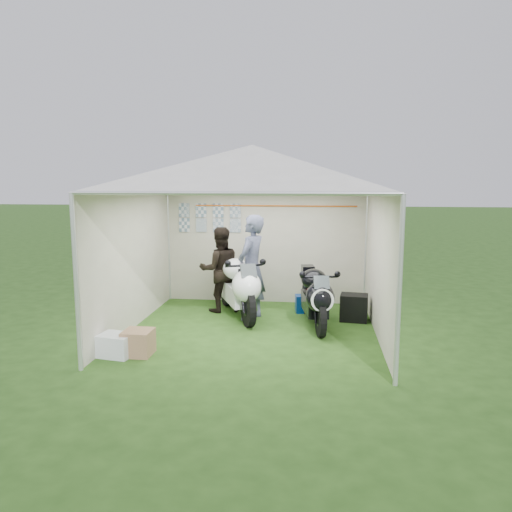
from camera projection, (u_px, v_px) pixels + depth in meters
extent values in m
plane|color=#234414|center=(252.00, 330.00, 8.23)|extent=(80.00, 80.00, 0.00)
cylinder|color=silver|center=(76.00, 284.00, 6.33)|extent=(0.06, 0.06, 2.30)
cylinder|color=silver|center=(399.00, 292.00, 5.85)|extent=(0.06, 0.06, 2.30)
cylinder|color=silver|center=(169.00, 244.00, 10.26)|extent=(0.06, 0.06, 2.30)
cylinder|color=silver|center=(366.00, 247.00, 9.78)|extent=(0.06, 0.06, 2.30)
cube|color=beige|center=(265.00, 246.00, 10.02)|extent=(4.00, 0.02, 2.30)
cube|color=beige|center=(133.00, 259.00, 8.29)|extent=(0.02, 4.00, 2.30)
cube|color=beige|center=(379.00, 264.00, 7.82)|extent=(0.02, 4.00, 2.30)
pyramid|color=white|center=(252.00, 167.00, 7.83)|extent=(5.66, 5.66, 0.70)
cube|color=#99A5B7|center=(184.00, 210.00, 10.09)|extent=(0.22, 0.02, 0.28)
cube|color=#99A5B7|center=(201.00, 210.00, 10.05)|extent=(0.22, 0.02, 0.28)
cube|color=#99A5B7|center=(218.00, 210.00, 10.01)|extent=(0.22, 0.01, 0.28)
cube|color=#99A5B7|center=(235.00, 211.00, 9.96)|extent=(0.22, 0.01, 0.28)
cube|color=#99A5B7|center=(184.00, 225.00, 10.14)|extent=(0.22, 0.02, 0.28)
cube|color=#99A5B7|center=(201.00, 225.00, 10.09)|extent=(0.22, 0.01, 0.28)
cube|color=#99A5B7|center=(218.00, 225.00, 10.05)|extent=(0.22, 0.02, 0.28)
cube|color=#99A5B7|center=(235.00, 226.00, 10.01)|extent=(0.22, 0.01, 0.28)
cylinder|color=#D8590C|center=(275.00, 206.00, 9.84)|extent=(3.20, 0.02, 0.02)
cylinder|color=black|center=(248.00, 308.00, 8.38)|extent=(0.36, 0.65, 0.66)
cylinder|color=black|center=(228.00, 289.00, 9.83)|extent=(0.41, 0.67, 0.66)
cube|color=white|center=(238.00, 294.00, 9.04)|extent=(0.75, 1.10, 0.33)
ellipsoid|color=white|center=(246.00, 286.00, 8.43)|extent=(0.71, 0.80, 0.55)
ellipsoid|color=white|center=(236.00, 269.00, 9.08)|extent=(0.71, 0.81, 0.38)
cube|color=black|center=(231.00, 268.00, 9.50)|extent=(0.52, 0.71, 0.15)
cube|color=white|center=(226.00, 261.00, 9.83)|extent=(0.35, 0.40, 0.20)
cube|color=black|center=(232.00, 279.00, 9.43)|extent=(0.34, 0.60, 0.11)
cube|color=#3F474C|center=(248.00, 271.00, 8.26)|extent=(0.30, 0.25, 0.23)
cylinder|color=black|center=(321.00, 318.00, 7.84)|extent=(0.19, 0.61, 0.60)
cylinder|color=black|center=(308.00, 298.00, 9.22)|extent=(0.24, 0.62, 0.60)
cube|color=black|center=(314.00, 303.00, 8.47)|extent=(0.49, 0.99, 0.30)
ellipsoid|color=black|center=(320.00, 297.00, 7.89)|extent=(0.54, 0.66, 0.50)
ellipsoid|color=black|center=(314.00, 279.00, 8.51)|extent=(0.53, 0.68, 0.35)
cube|color=black|center=(310.00, 278.00, 8.91)|extent=(0.35, 0.63, 0.14)
cube|color=black|center=(308.00, 270.00, 9.23)|extent=(0.26, 0.33, 0.18)
cube|color=#820404|center=(311.00, 289.00, 8.84)|extent=(0.19, 0.56, 0.10)
cube|color=#3F474C|center=(322.00, 283.00, 7.73)|extent=(0.26, 0.18, 0.21)
cylinder|color=white|center=(322.00, 301.00, 7.67)|extent=(0.36, 0.08, 0.36)
cube|color=blue|center=(307.00, 304.00, 9.34)|extent=(0.47, 0.33, 0.32)
imported|color=black|center=(220.00, 270.00, 9.33)|extent=(0.94, 0.84, 1.60)
imported|color=slate|center=(252.00, 267.00, 8.79)|extent=(0.64, 0.79, 1.86)
cube|color=black|center=(354.00, 308.00, 8.77)|extent=(0.51, 0.43, 0.47)
cube|color=silver|center=(116.00, 345.00, 7.01)|extent=(0.53, 0.44, 0.31)
cube|color=#916C4C|center=(138.00, 343.00, 7.06)|extent=(0.40, 0.40, 0.36)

